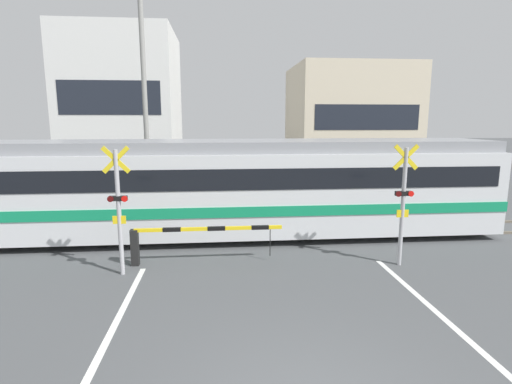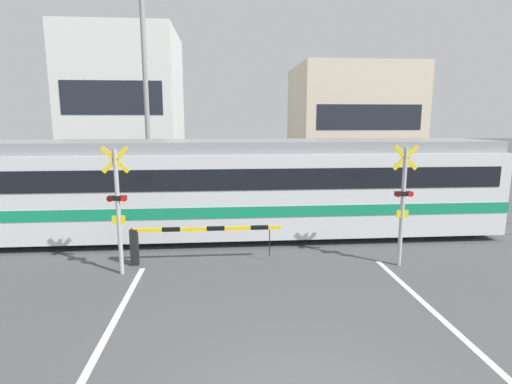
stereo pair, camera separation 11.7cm
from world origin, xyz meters
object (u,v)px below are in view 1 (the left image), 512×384
object	(u,v)px
commuter_train	(213,186)
crossing_signal_right	(403,200)
crossing_barrier_far	(304,196)
crossing_barrier_near	(177,237)
crossing_signal_left	(119,205)
pedestrian	(256,180)

from	to	relation	value
commuter_train	crossing_signal_right	distance (m)	6.02
crossing_barrier_far	crossing_signal_right	distance (m)	6.39
crossing_barrier_near	crossing_signal_right	size ratio (longest dim) A/B	1.25
crossing_signal_right	commuter_train	bearing A→B (deg)	147.14
crossing_signal_left	pedestrian	world-z (taller)	crossing_signal_left
crossing_signal_left	crossing_signal_right	distance (m)	7.33
crossing_signal_right	pedestrian	distance (m)	9.68
crossing_barrier_near	crossing_signal_right	xyz separation A→B (m)	(5.99, -0.63, 1.05)
crossing_signal_left	crossing_barrier_far	bearing A→B (deg)	45.80
crossing_barrier_far	crossing_barrier_near	bearing A→B (deg)	-130.07
commuter_train	pedestrian	bearing A→B (deg)	71.28
pedestrian	crossing_barrier_near	bearing A→B (deg)	-108.96
crossing_barrier_near	crossing_signal_left	bearing A→B (deg)	-154.87
crossing_barrier_near	crossing_barrier_far	size ratio (longest dim) A/B	1.00
crossing_barrier_near	crossing_signal_left	xyz separation A→B (m)	(-1.34, -0.63, 1.05)
commuter_train	pedestrian	size ratio (longest dim) A/B	10.90
crossing_barrier_near	crossing_signal_left	distance (m)	1.81
pedestrian	crossing_signal_left	bearing A→B (deg)	-115.00
commuter_train	pedestrian	distance (m)	6.25
crossing_barrier_far	crossing_signal_left	bearing A→B (deg)	-134.20
crossing_signal_right	crossing_signal_left	bearing A→B (deg)	180.00
crossing_signal_left	crossing_signal_right	size ratio (longest dim) A/B	1.00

